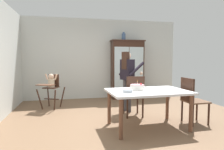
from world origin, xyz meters
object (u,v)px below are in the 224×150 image
object	(u,v)px
ceramic_vase	(124,37)
serving_bowl	(128,91)
birthday_cake	(137,87)
dining_table	(148,95)
dining_chair_far_side	(134,93)
china_cabinet	(127,69)
dining_chair_right_end	(191,97)
adult_person	(127,74)
high_chair_with_toddler	(51,85)

from	to	relation	value
ceramic_vase	serving_bowl	bearing A→B (deg)	-104.57
birthday_cake	serving_bowl	world-z (taller)	birthday_cake
dining_table	dining_chair_far_side	world-z (taller)	dining_chair_far_side
dining_table	serving_bowl	bearing A→B (deg)	-162.66
china_cabinet	dining_chair_right_end	world-z (taller)	china_cabinet
adult_person	birthday_cake	bearing A→B (deg)	151.11
birthday_cake	dining_table	bearing A→B (deg)	-30.07
high_chair_with_toddler	dining_chair_right_end	xyz separation A→B (m)	(2.95, -1.98, -0.10)
dining_table	high_chair_with_toddler	bearing A→B (deg)	134.38
high_chair_with_toddler	serving_bowl	xyz separation A→B (m)	(1.52, -2.16, 0.11)
china_cabinet	high_chair_with_toddler	distance (m)	2.62
dining_table	dining_chair_right_end	world-z (taller)	dining_chair_right_end
serving_bowl	dining_chair_far_side	world-z (taller)	dining_chair_far_side
serving_bowl	dining_chair_far_side	bearing A→B (deg)	63.80
birthday_cake	dining_chair_right_end	size ratio (longest dim) A/B	0.29
china_cabinet	dining_chair_right_end	distance (m)	2.95
serving_bowl	birthday_cake	bearing A→B (deg)	41.78
high_chair_with_toddler	dining_chair_far_side	bearing A→B (deg)	-8.91
high_chair_with_toddler	adult_person	size ratio (longest dim) A/B	0.62
china_cabinet	dining_chair_far_side	world-z (taller)	china_cabinet
ceramic_vase	high_chair_with_toddler	world-z (taller)	ceramic_vase
high_chair_with_toddler	serving_bowl	size ratio (longest dim) A/B	5.28
dining_chair_far_side	high_chair_with_toddler	bearing A→B (deg)	-32.68
china_cabinet	ceramic_vase	world-z (taller)	ceramic_vase
china_cabinet	high_chair_with_toddler	xyz separation A→B (m)	(-2.44, -0.89, -0.34)
birthday_cake	dining_chair_right_end	distance (m)	1.19
dining_chair_right_end	adult_person	bearing A→B (deg)	39.12
high_chair_with_toddler	dining_chair_far_side	distance (m)	2.33
dining_table	ceramic_vase	bearing A→B (deg)	83.36
china_cabinet	high_chair_with_toddler	world-z (taller)	china_cabinet
china_cabinet	serving_bowl	world-z (taller)	china_cabinet
china_cabinet	ceramic_vase	xyz separation A→B (m)	(-0.13, 0.00, 1.10)
china_cabinet	birthday_cake	xyz separation A→B (m)	(-0.65, -2.80, -0.20)
ceramic_vase	dining_table	xyz separation A→B (m)	(-0.34, -2.91, -1.45)
high_chair_with_toddler	dining_table	distance (m)	2.82
dining_table	birthday_cake	distance (m)	0.25
adult_person	dining_chair_right_end	xyz separation A→B (m)	(1.02, -1.21, -0.41)
china_cabinet	birthday_cake	distance (m)	2.89
ceramic_vase	birthday_cake	size ratio (longest dim) A/B	0.96
ceramic_vase	dining_chair_right_end	distance (m)	3.33
ceramic_vase	dining_chair_right_end	bearing A→B (deg)	-77.36
adult_person	dining_chair_right_end	size ratio (longest dim) A/B	1.59
china_cabinet	ceramic_vase	size ratio (longest dim) A/B	7.35
adult_person	dining_chair_far_side	distance (m)	0.67
birthday_cake	dining_chair_far_side	distance (m)	0.68
dining_chair_far_side	serving_bowl	bearing A→B (deg)	64.76
adult_person	serving_bowl	distance (m)	1.47
birthday_cake	dining_chair_far_side	size ratio (longest dim) A/B	0.29
adult_person	dining_chair_far_side	world-z (taller)	adult_person
dining_table	serving_bowl	world-z (taller)	serving_bowl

